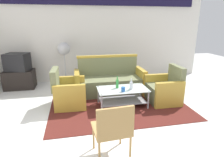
% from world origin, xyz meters
% --- Properties ---
extents(ground_plane, '(14.00, 14.00, 0.00)m').
position_xyz_m(ground_plane, '(0.00, 0.00, 0.00)').
color(ground_plane, white).
extents(wall_back, '(6.52, 0.19, 2.80)m').
position_xyz_m(wall_back, '(0.00, 3.05, 1.48)').
color(wall_back, silver).
rests_on(wall_back, ground).
extents(rug, '(3.02, 2.29, 0.01)m').
position_xyz_m(rug, '(-0.05, 0.94, 0.01)').
color(rug, '#511E19').
rests_on(rug, ground).
extents(couch, '(1.81, 0.75, 0.96)m').
position_xyz_m(couch, '(-0.10, 1.69, 0.32)').
color(couch, '#6B704C').
rests_on(couch, rug).
extents(armchair_left, '(0.72, 0.78, 0.85)m').
position_xyz_m(armchair_left, '(-1.14, 1.08, 0.29)').
color(armchair_left, '#6B704C').
rests_on(armchair_left, rug).
extents(armchair_right, '(0.71, 0.77, 0.85)m').
position_xyz_m(armchair_right, '(1.05, 0.84, 0.29)').
color(armchair_right, '#6B704C').
rests_on(armchair_right, rug).
extents(coffee_table, '(1.10, 0.60, 0.40)m').
position_xyz_m(coffee_table, '(0.03, 0.81, 0.27)').
color(coffee_table, silver).
rests_on(coffee_table, rug).
extents(bottle_green, '(0.06, 0.06, 0.27)m').
position_xyz_m(bottle_green, '(-0.08, 0.88, 0.51)').
color(bottle_green, '#2D8C38').
rests_on(bottle_green, coffee_table).
extents(bottle_clear, '(0.07, 0.07, 0.25)m').
position_xyz_m(bottle_clear, '(0.20, 0.72, 0.50)').
color(bottle_clear, silver).
rests_on(bottle_clear, coffee_table).
extents(cup, '(0.08, 0.08, 0.10)m').
position_xyz_m(cup, '(-0.01, 0.64, 0.46)').
color(cup, '#2659A5').
rests_on(cup, coffee_table).
extents(tv_stand, '(0.80, 0.50, 0.52)m').
position_xyz_m(tv_stand, '(-2.52, 2.55, 0.26)').
color(tv_stand, black).
rests_on(tv_stand, ground).
extents(television, '(0.69, 0.57, 0.48)m').
position_xyz_m(television, '(-2.52, 2.55, 0.76)').
color(television, black).
rests_on(television, tv_stand).
extents(pedestal_fan, '(0.36, 0.36, 1.27)m').
position_xyz_m(pedestal_fan, '(-1.25, 2.60, 1.01)').
color(pedestal_fan, '#2D2D33').
rests_on(pedestal_fan, ground).
extents(wicker_chair, '(0.51, 0.51, 0.84)m').
position_xyz_m(wicker_chair, '(-0.54, -0.85, 0.49)').
color(wicker_chair, '#AD844C').
rests_on(wicker_chair, ground).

